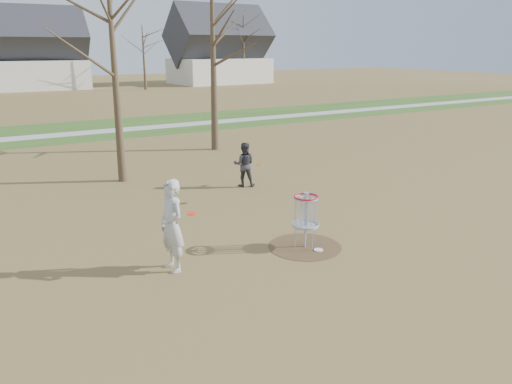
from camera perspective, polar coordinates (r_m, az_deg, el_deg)
ground at (r=12.38m, az=5.59°, el=-6.24°), size 160.00×160.00×0.00m
green_band at (r=31.28m, az=-17.94°, el=6.82°), size 160.00×8.00×0.01m
footpath at (r=30.32m, az=-17.50°, el=6.60°), size 160.00×1.50×0.01m
dirt_circle at (r=12.38m, az=5.59°, el=-6.22°), size 1.80×1.80×0.01m
player_standing at (r=10.89m, az=-9.61°, el=-3.84°), size 0.56×0.79×2.05m
player_throwing at (r=17.40m, az=-1.36°, el=3.17°), size 0.95×0.89×1.55m
disc_grounded at (r=12.18m, az=7.14°, el=-6.58°), size 0.22×0.22×0.02m
discs_in_play at (r=13.21m, az=-2.58°, el=0.99°), size 4.07×3.76×0.15m
disc_golf_basket at (r=12.06m, az=5.71°, el=-2.22°), size 0.64×0.64×1.35m
bare_trees at (r=45.77m, az=-20.81°, el=16.06°), size 52.62×44.98×9.00m
houses_row at (r=62.73m, az=-21.25°, el=14.13°), size 56.51×10.01×7.26m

